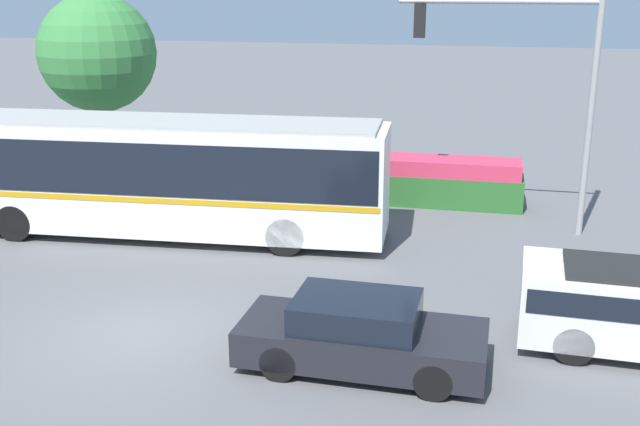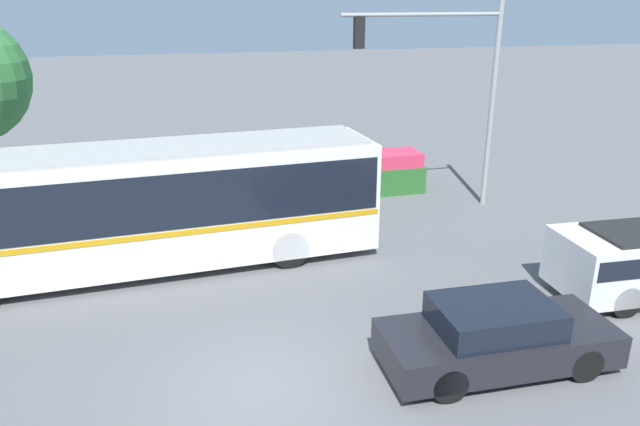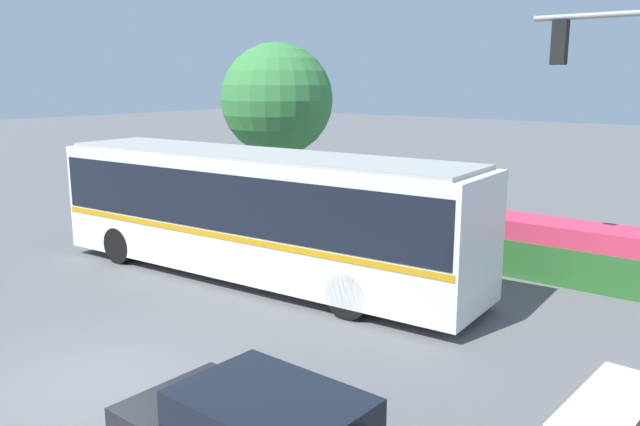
{
  "view_description": "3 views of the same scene",
  "coord_description": "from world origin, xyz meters",
  "px_view_note": "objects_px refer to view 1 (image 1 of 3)",
  "views": [
    {
      "loc": [
        6.48,
        -12.85,
        6.79
      ],
      "look_at": [
        2.41,
        5.39,
        1.06
      ],
      "focal_mm": 43.08,
      "sensor_mm": 36.0,
      "label": 1
    },
    {
      "loc": [
        -1.27,
        -9.24,
        6.71
      ],
      "look_at": [
        1.98,
        3.28,
        2.06
      ],
      "focal_mm": 33.87,
      "sensor_mm": 36.0,
      "label": 2
    },
    {
      "loc": [
        9.17,
        -5.57,
        4.99
      ],
      "look_at": [
        0.88,
        4.93,
        2.2
      ],
      "focal_mm": 36.45,
      "sensor_mm": 36.0,
      "label": 3
    }
  ],
  "objects_px": {
    "city_bus": "(168,171)",
    "traffic_light_pole": "(541,74)",
    "sedan_foreground": "(361,335)",
    "street_tree_left": "(98,53)"
  },
  "relations": [
    {
      "from": "sedan_foreground",
      "to": "street_tree_left",
      "type": "relative_size",
      "value": 0.71
    },
    {
      "from": "traffic_light_pole",
      "to": "city_bus",
      "type": "bearing_deg",
      "value": 14.55
    },
    {
      "from": "city_bus",
      "to": "traffic_light_pole",
      "type": "bearing_deg",
      "value": -169.06
    },
    {
      "from": "city_bus",
      "to": "traffic_light_pole",
      "type": "relative_size",
      "value": 1.78
    },
    {
      "from": "sedan_foreground",
      "to": "city_bus",
      "type": "bearing_deg",
      "value": 136.57
    },
    {
      "from": "sedan_foreground",
      "to": "traffic_light_pole",
      "type": "bearing_deg",
      "value": 70.93
    },
    {
      "from": "sedan_foreground",
      "to": "street_tree_left",
      "type": "distance_m",
      "value": 18.39
    },
    {
      "from": "sedan_foreground",
      "to": "traffic_light_pole",
      "type": "distance_m",
      "value": 10.1
    },
    {
      "from": "traffic_light_pole",
      "to": "sedan_foreground",
      "type": "bearing_deg",
      "value": 69.59
    },
    {
      "from": "traffic_light_pole",
      "to": "street_tree_left",
      "type": "distance_m",
      "value": 16.0
    }
  ]
}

